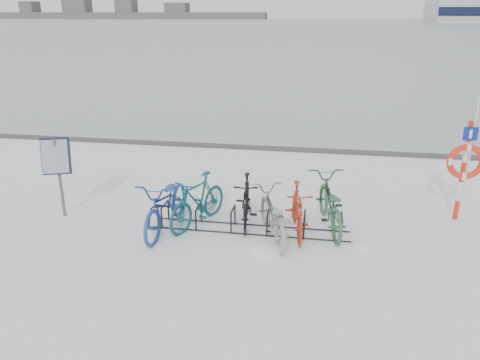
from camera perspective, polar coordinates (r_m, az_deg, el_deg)
ground at (r=9.58m, az=1.27°, el=-6.13°), size 900.00×900.00×0.00m
ice_sheet at (r=163.58m, az=9.69°, el=18.17°), size 400.00×298.00×0.02m
quay_edge at (r=15.06m, az=4.58°, el=3.82°), size 400.00×0.25×0.10m
bike_rack at (r=9.50m, az=1.28°, el=-5.15°), size 4.00×0.48×0.46m
info_board at (r=10.48m, az=-21.45°, el=2.19°), size 0.62×0.39×1.75m
lifebuoy_station at (r=10.60m, az=25.81°, el=2.02°), size 0.75×0.22×3.90m
shoreline at (r=295.46m, az=-15.90°, el=18.93°), size 180.00×12.00×9.50m
bike_0 at (r=9.55m, az=-8.92°, el=-2.68°), size 0.88×2.24×1.16m
bike_1 at (r=9.67m, az=-5.16°, el=-2.36°), size 1.18×1.90×1.11m
bike_2 at (r=9.74m, az=0.78°, el=-2.35°), size 0.67×1.76×1.03m
bike_3 at (r=9.12m, az=3.92°, el=-4.11°), size 1.26×2.02×1.00m
bike_4 at (r=9.36m, az=7.00°, el=-3.49°), size 0.73×1.76×1.03m
bike_5 at (r=9.68m, az=10.89°, el=-2.63°), size 1.11×2.21×1.11m
snow_drifts at (r=9.19m, az=3.06°, el=-7.37°), size 4.64×1.85×0.23m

